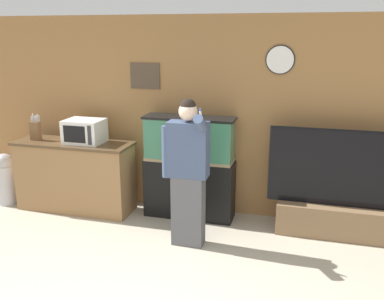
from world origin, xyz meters
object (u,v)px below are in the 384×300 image
Objects in this scene: aquarium_on_stand at (189,168)px; counter_island at (75,176)px; knife_block at (36,130)px; tv_on_stand at (335,205)px; microwave at (84,131)px; trash_bin at (6,178)px; person_standing at (187,171)px.

counter_island is at bearing -173.41° from aquarium_on_stand.
knife_block reaches higher than tv_on_stand.
counter_island is 0.82m from knife_block.
trash_bin is (-1.24, -0.10, -0.73)m from microwave.
knife_block is 0.26× the size of aquarium_on_stand.
microwave is 1.45m from trash_bin.
tv_on_stand is 0.96× the size of person_standing.
person_standing is 2.92m from trash_bin.
counter_island is 3.28× the size of microwave.
knife_block reaches higher than trash_bin.
counter_island is 1.07m from trash_bin.
person_standing reaches higher than knife_block.
trash_bin is at bearing -177.55° from tv_on_stand.
aquarium_on_stand is at bearing 5.68° from trash_bin.
microwave reaches higher than counter_island.
knife_block is 0.21× the size of person_standing.
knife_block is 2.38m from person_standing.
microwave is 1.47m from aquarium_on_stand.
person_standing is 2.31× the size of trash_bin.
microwave is 1.71m from person_standing.
microwave reaches higher than trash_bin.
microwave is 0.72m from knife_block.
microwave is 0.29× the size of person_standing.
counter_island is 1.90m from person_standing.
person_standing is (1.59, -0.60, -0.23)m from microwave.
trash_bin is (-4.47, -0.19, 0.00)m from tv_on_stand.
person_standing reaches higher than microwave.
knife_block reaches higher than microwave.
microwave is at bearing 3.10° from knife_block.
counter_island is 3.41m from tv_on_stand.
counter_island is at bearing -178.15° from tv_on_stand.
tv_on_stand is (3.95, 0.13, -0.72)m from knife_block.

